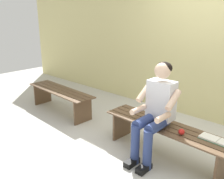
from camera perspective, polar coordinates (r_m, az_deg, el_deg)
The scene contains 7 objects.
ground_plane at distance 3.49m, azimuth -14.12°, elevation -14.83°, with size 10.00×7.00×0.04m, color beige.
brick_wall at distance 4.59m, azimuth 18.27°, elevation 12.60°, with size 9.50×0.24×2.99m, color #D1C684.
bench_near at distance 3.26m, azimuth 12.19°, elevation -9.86°, with size 1.75×0.49×0.44m.
bench_far at distance 4.69m, azimuth -11.94°, elevation -1.33°, with size 1.60×0.48×0.44m.
person_seated at distance 3.09m, azimuth 10.14°, elevation -4.31°, with size 0.50×0.69×1.25m.
apple at distance 3.03m, azimuth 15.90°, elevation -9.46°, with size 0.07×0.07×0.07m, color red.
book_open at distance 3.02m, azimuth 23.51°, elevation -10.93°, with size 0.42×0.18×0.02m.
Camera 1 is at (-1.42, 2.54, 1.81)m, focal length 39.24 mm.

